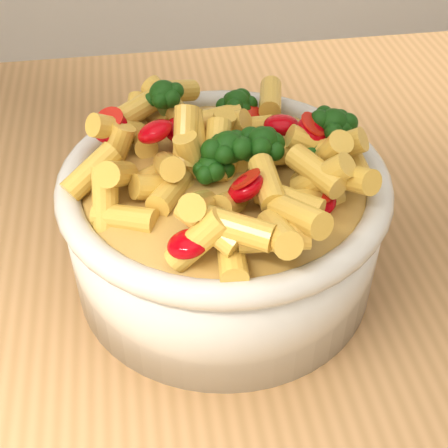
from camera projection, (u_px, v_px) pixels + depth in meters
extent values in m
cube|color=#AF7C4B|center=(207.00, 297.00, 0.50)|extent=(1.20, 0.80, 0.04)
cylinder|color=silver|center=(224.00, 228.00, 0.46)|extent=(0.23, 0.23, 0.09)
ellipsoid|color=silver|center=(224.00, 255.00, 0.48)|extent=(0.21, 0.21, 0.03)
torus|color=silver|center=(224.00, 181.00, 0.43)|extent=(0.23, 0.23, 0.02)
ellipsoid|color=gold|center=(224.00, 181.00, 0.43)|extent=(0.20, 0.20, 0.02)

